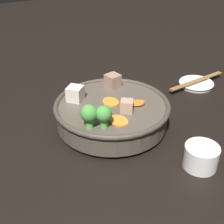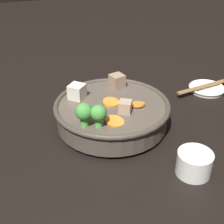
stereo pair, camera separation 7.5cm
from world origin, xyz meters
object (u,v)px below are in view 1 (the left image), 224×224
at_px(stirfry_bowl, 112,111).
at_px(chopsticks_pair, 197,81).
at_px(tea_cup, 201,156).
at_px(side_saucer, 196,84).

xyz_separation_m(stirfry_bowl, chopsticks_pair, (-0.08, 0.33, -0.03)).
bearing_deg(stirfry_bowl, tea_cup, 25.01).
bearing_deg(side_saucer, chopsticks_pair, 0.00).
distance_m(tea_cup, chopsticks_pair, 0.38).
bearing_deg(chopsticks_pair, stirfry_bowl, -75.78).
relative_size(stirfry_bowl, side_saucer, 2.62).
xyz_separation_m(stirfry_bowl, tea_cup, (0.21, 0.10, -0.02)).
xyz_separation_m(tea_cup, chopsticks_pair, (-0.30, 0.23, -0.01)).
height_order(side_saucer, chopsticks_pair, chopsticks_pair).
bearing_deg(tea_cup, side_saucer, 141.92).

